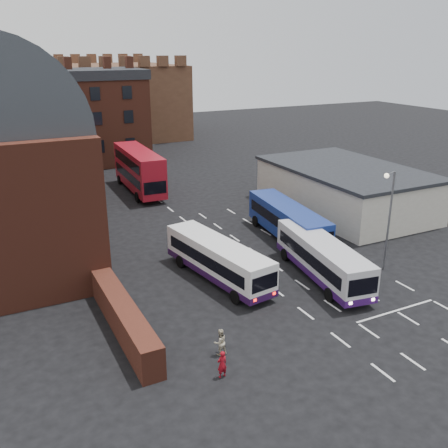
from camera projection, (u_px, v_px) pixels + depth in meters
name	position (u px, v px, depth m)	size (l,w,h in m)	color
ground	(298.00, 307.00, 30.34)	(180.00, 180.00, 0.00)	black
forecourt_wall	(124.00, 318.00, 27.40)	(1.20, 10.00, 1.80)	#602B1E
cream_building	(345.00, 188.00, 47.75)	(10.40, 16.40, 4.25)	beige
brick_terrace	(58.00, 124.00, 64.61)	(22.00, 10.00, 11.00)	brown
castle_keep	(109.00, 101.00, 86.34)	(22.00, 22.00, 12.00)	brown
bus_white_outbound	(218.00, 258.00, 33.52)	(3.69, 9.99, 2.66)	white
bus_white_inbound	(322.00, 257.00, 33.67)	(3.75, 10.11, 2.69)	silver
bus_blue	(288.00, 220.00, 40.54)	(3.57, 10.63, 2.84)	navy
bus_red_double	(139.00, 170.00, 53.60)	(3.20, 11.49, 4.56)	#A51322
street_lamp	(389.00, 212.00, 33.86)	(1.39, 0.69, 7.25)	slate
pedestrian_red	(222.00, 364.00, 23.75)	(0.52, 0.34, 1.42)	maroon
pedestrian_beige	(220.00, 342.00, 25.50)	(0.70, 0.55, 1.45)	#B8AD91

